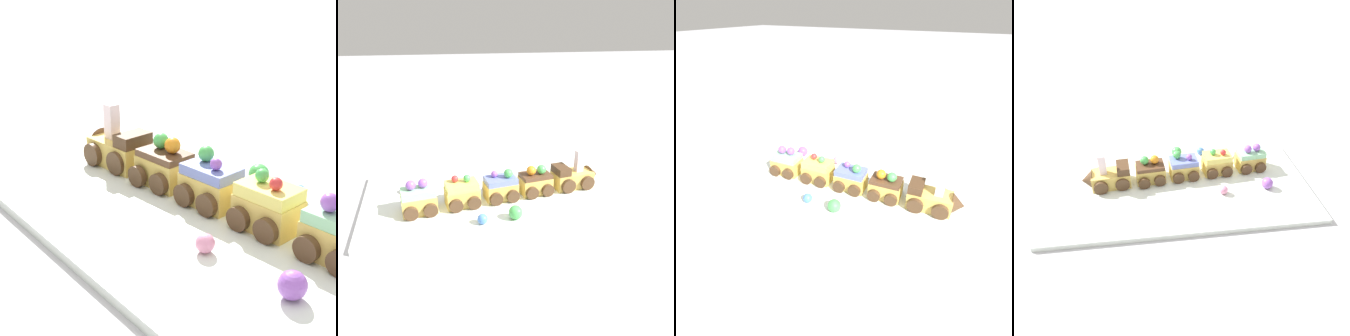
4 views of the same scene
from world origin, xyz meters
TOP-DOWN VIEW (x-y plane):
  - ground_plane at (0.00, 0.00)m, footprint 10.00×10.00m
  - display_board at (0.00, 0.00)m, footprint 0.64×0.32m
  - cake_train_locomotive at (0.17, -0.02)m, footprint 0.12×0.08m
  - cake_car_chocolate at (0.07, -0.03)m, footprint 0.07×0.07m
  - cake_car_blueberry at (-0.02, -0.04)m, footprint 0.07×0.07m
  - cake_car_lemon at (-0.10, -0.05)m, footprint 0.07×0.07m
  - cake_car_mint at (-0.20, -0.06)m, footprint 0.07×0.07m
  - gumball_purple at (-0.21, 0.04)m, footprint 0.03×0.03m
  - gumball_blue at (-0.08, -0.14)m, footprint 0.02×0.02m
  - gumball_pink at (-0.10, 0.04)m, footprint 0.02×0.02m
  - gumball_green at (-0.01, -0.13)m, footprint 0.03×0.03m

SIDE VIEW (x-z plane):
  - ground_plane at x=0.00m, z-range 0.00..0.00m
  - display_board at x=0.00m, z-range 0.00..0.01m
  - gumball_blue at x=-0.08m, z-range 0.01..0.03m
  - gumball_pink at x=-0.10m, z-range 0.01..0.03m
  - gumball_purple at x=-0.21m, z-range 0.01..0.04m
  - gumball_green at x=-0.01m, z-range 0.01..0.04m
  - cake_train_locomotive at x=0.17m, z-range -0.01..0.08m
  - cake_car_chocolate at x=0.07m, z-range 0.00..0.07m
  - cake_car_blueberry at x=-0.02m, z-range 0.00..0.07m
  - cake_car_lemon at x=-0.10m, z-range 0.00..0.07m
  - cake_car_mint at x=-0.20m, z-range 0.00..0.07m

